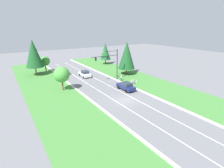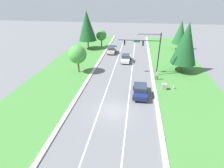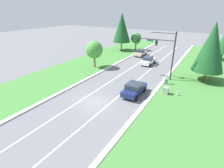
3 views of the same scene
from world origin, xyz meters
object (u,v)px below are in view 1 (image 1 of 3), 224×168
white_sedan (85,74)px  pedestrian (121,78)px  traffic_signal_mast (110,61)px  navy_sedan (126,86)px  champagne_sedan (64,71)px  conifer_near_right_tree (127,55)px  utility_cabinet (133,82)px  conifer_far_right_tree (105,51)px  oak_near_left_tree (45,61)px  conifer_mid_left_tree (33,53)px  oak_far_left_tree (62,75)px  fire_hydrant (137,81)px

white_sedan → pedestrian: 10.59m
traffic_signal_mast → navy_sedan: (-0.90, -7.83, -4.23)m
champagne_sedan → conifer_near_right_tree: size_ratio=0.46×
utility_cabinet → conifer_far_right_tree: conifer_far_right_tree is taller
utility_cabinet → conifer_near_right_tree: size_ratio=0.11×
pedestrian → white_sedan: bearing=-55.1°
oak_near_left_tree → conifer_mid_left_tree: bearing=-142.3°
white_sedan → oak_far_left_tree: 11.50m
conifer_near_right_tree → utility_cabinet: bearing=-117.4°
navy_sedan → white_sedan: bearing=102.1°
oak_far_left_tree → fire_hydrant: bearing=-14.8°
champagne_sedan → conifer_far_right_tree: size_ratio=0.55×
white_sedan → conifer_far_right_tree: conifer_far_right_tree is taller
champagne_sedan → conifer_near_right_tree: 18.61m
navy_sedan → pedestrian: bearing=63.2°
champagne_sedan → conifer_mid_left_tree: size_ratio=0.43×
champagne_sedan → fire_hydrant: size_ratio=6.02×
traffic_signal_mast → white_sedan: size_ratio=1.67×
navy_sedan → conifer_near_right_tree: 13.69m
navy_sedan → utility_cabinet: navy_sedan is taller
white_sedan → conifer_mid_left_tree: 14.96m
traffic_signal_mast → fire_hydrant: 8.27m
traffic_signal_mast → champagne_sedan: (-8.09, 12.42, -4.28)m
white_sedan → navy_sedan: size_ratio=0.99×
navy_sedan → conifer_far_right_tree: size_ratio=0.61×
traffic_signal_mast → conifer_far_right_tree: size_ratio=1.01×
navy_sedan → conifer_near_right_tree: bearing=52.4°
champagne_sedan → conifer_mid_left_tree: bearing=155.7°
champagne_sedan → conifer_far_right_tree: (17.22, 5.49, 3.85)m
utility_cabinet → pedestrian: pedestrian is taller
traffic_signal_mast → conifer_far_right_tree: 20.12m
conifer_mid_left_tree → oak_near_left_tree: bearing=37.7°
conifer_mid_left_tree → champagne_sedan: bearing=-23.2°
oak_near_left_tree → utility_cabinet: bearing=-58.2°
white_sedan → utility_cabinet: bearing=-59.7°
utility_cabinet → conifer_near_right_tree: conifer_near_right_tree is taller
conifer_far_right_tree → champagne_sedan: bearing=-162.3°
oak_far_left_tree → champagne_sedan: bearing=71.5°
oak_near_left_tree → conifer_far_right_tree: (20.89, 0.05, 1.40)m
pedestrian → champagne_sedan: bearing=-55.1°
oak_near_left_tree → white_sedan: bearing=-55.7°
utility_cabinet → white_sedan: bearing=119.5°
oak_far_left_tree → white_sedan: bearing=41.2°
white_sedan → conifer_mid_left_tree: conifer_mid_left_tree is taller
fire_hydrant → champagne_sedan: bearing=125.1°
conifer_near_right_tree → oak_near_left_tree: 24.32m
pedestrian → utility_cabinet: bearing=103.8°
champagne_sedan → oak_near_left_tree: size_ratio=0.89×
traffic_signal_mast → oak_near_left_tree: bearing=123.3°
pedestrian → navy_sedan: bearing=63.7°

